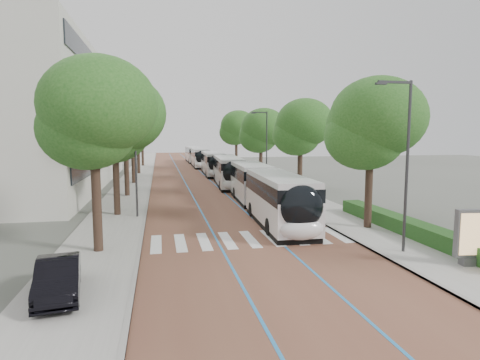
{
  "coord_description": "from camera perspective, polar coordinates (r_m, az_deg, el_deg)",
  "views": [
    {
      "loc": [
        -4.53,
        -19.73,
        5.65
      ],
      "look_at": [
        1.15,
        8.5,
        2.4
      ],
      "focal_mm": 30.0,
      "sensor_mm": 36.0,
      "label": 1
    }
  ],
  "objects": [
    {
      "name": "ad_panel",
      "position": [
        19.67,
        29.77,
        -6.95
      ],
      "size": [
        1.19,
        0.51,
        2.41
      ],
      "rotation": [
        0.0,
        0.0,
        -0.13
      ],
      "color": "#59595B",
      "rests_on": "sidewalk_right"
    },
    {
      "name": "streetlight_far",
      "position": [
        43.21,
        3.59,
        5.32
      ],
      "size": [
        1.82,
        0.2,
        8.0
      ],
      "color": "#313134",
      "rests_on": "sidewalk_right"
    },
    {
      "name": "bus_queued_2",
      "position": [
        70.63,
        -5.72,
        3.14
      ],
      "size": [
        2.72,
        12.44,
        3.2
      ],
      "rotation": [
        0.0,
        0.0,
        -0.02
      ],
      "color": "silver",
      "rests_on": "ground"
    },
    {
      "name": "parked_car",
      "position": [
        15.47,
        -24.45,
        -12.53
      ],
      "size": [
        2.01,
        4.14,
        1.31
      ],
      "primitive_type": "imported",
      "rotation": [
        0.0,
        0.0,
        0.16
      ],
      "color": "black",
      "rests_on": "sidewalk_left"
    },
    {
      "name": "zebra_crossing",
      "position": [
        22.0,
        1.44,
        -8.38
      ],
      "size": [
        10.55,
        3.6,
        0.01
      ],
      "color": "silver",
      "rests_on": "ground"
    },
    {
      "name": "lane_line_left",
      "position": [
        60.07,
        -8.54,
        0.99
      ],
      "size": [
        0.12,
        126.0,
        0.01
      ],
      "primitive_type": "cube",
      "color": "#2477B8",
      "rests_on": "road"
    },
    {
      "name": "kerb_right",
      "position": [
        60.85,
        -1.76,
        1.17
      ],
      "size": [
        0.2,
        140.0,
        0.14
      ],
      "primitive_type": "cube",
      "color": "gray",
      "rests_on": "ground"
    },
    {
      "name": "bus_queued_1",
      "position": [
        56.48,
        -3.86,
        2.34
      ],
      "size": [
        2.97,
        12.48,
        3.2
      ],
      "rotation": [
        0.0,
        0.0,
        -0.04
      ],
      "color": "silver",
      "rests_on": "ground"
    },
    {
      "name": "bus_queued_0",
      "position": [
        44.28,
        -1.67,
        1.22
      ],
      "size": [
        3.32,
        12.53,
        3.2
      ],
      "rotation": [
        0.0,
        0.0,
        -0.07
      ],
      "color": "silver",
      "rests_on": "ground"
    },
    {
      "name": "lamp_post_left",
      "position": [
        27.82,
        -14.62,
        3.08
      ],
      "size": [
        0.14,
        0.14,
        8.0
      ],
      "primitive_type": "cylinder",
      "color": "#313134",
      "rests_on": "sidewalk_left"
    },
    {
      "name": "trees_left",
      "position": [
        45.61,
        -15.24,
        7.21
      ],
      "size": [
        6.43,
        60.8,
        9.26
      ],
      "color": "black",
      "rests_on": "ground"
    },
    {
      "name": "office_building",
      "position": [
        50.04,
        -29.01,
        7.19
      ],
      "size": [
        18.11,
        40.0,
        14.0
      ],
      "color": "beige",
      "rests_on": "ground"
    },
    {
      "name": "trees_right",
      "position": [
        44.43,
        4.63,
        7.07
      ],
      "size": [
        5.71,
        47.65,
        8.98
      ],
      "color": "black",
      "rests_on": "ground"
    },
    {
      "name": "hedge",
      "position": [
        24.53,
        22.84,
        -6.15
      ],
      "size": [
        1.2,
        14.0,
        0.8
      ],
      "primitive_type": "cube",
      "color": "#194116",
      "rests_on": "sidewalk_right"
    },
    {
      "name": "streetlight_near",
      "position": [
        20.13,
        22.32,
        3.59
      ],
      "size": [
        1.82,
        0.2,
        8.0
      ],
      "color": "#313134",
      "rests_on": "sidewalk_right"
    },
    {
      "name": "lead_bus",
      "position": [
        28.67,
        3.65,
        -1.64
      ],
      "size": [
        3.31,
        18.49,
        3.2
      ],
      "rotation": [
        0.0,
        0.0,
        -0.04
      ],
      "color": "black",
      "rests_on": "ground"
    },
    {
      "name": "lane_line_right",
      "position": [
        60.31,
        -5.51,
        1.06
      ],
      "size": [
        0.12,
        126.0,
        0.01
      ],
      "primitive_type": "cube",
      "color": "#2477B8",
      "rests_on": "road"
    },
    {
      "name": "sidewalk_left",
      "position": [
        60.07,
        -14.17,
        0.9
      ],
      "size": [
        4.0,
        140.0,
        0.12
      ],
      "primitive_type": "cube",
      "color": "gray",
      "rests_on": "ground"
    },
    {
      "name": "bus_queued_3",
      "position": [
        83.22,
        -6.64,
        3.62
      ],
      "size": [
        2.61,
        12.42,
        3.2
      ],
      "rotation": [
        0.0,
        0.0,
        0.01
      ],
      "color": "silver",
      "rests_on": "ground"
    },
    {
      "name": "road",
      "position": [
        60.17,
        -7.02,
        1.01
      ],
      "size": [
        11.0,
        140.0,
        0.02
      ],
      "primitive_type": "cube",
      "color": "brown",
      "rests_on": "ground"
    },
    {
      "name": "kerb_left",
      "position": [
        60.0,
        -12.36,
        0.94
      ],
      "size": [
        0.2,
        140.0,
        0.14
      ],
      "primitive_type": "cube",
      "color": "gray",
      "rests_on": "ground"
    },
    {
      "name": "sidewalk_right",
      "position": [
        61.19,
        -0.0,
        1.2
      ],
      "size": [
        4.0,
        140.0,
        0.12
      ],
      "primitive_type": "cube",
      "color": "gray",
      "rests_on": "ground"
    },
    {
      "name": "ground",
      "position": [
        21.02,
        1.51,
        -9.16
      ],
      "size": [
        160.0,
        160.0,
        0.0
      ],
      "primitive_type": "plane",
      "color": "#51544C",
      "rests_on": "ground"
    }
  ]
}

